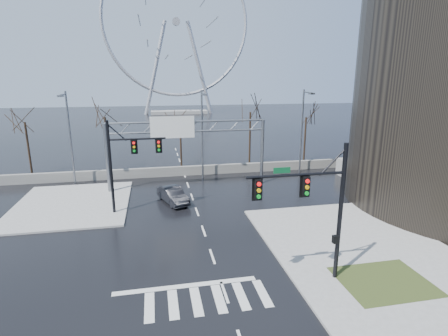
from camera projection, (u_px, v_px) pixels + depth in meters
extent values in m
plane|color=black|center=(212.00, 256.00, 22.76)|extent=(260.00, 260.00, 0.00)
cube|color=gray|center=(337.00, 230.00, 26.55)|extent=(12.00, 10.00, 0.15)
cube|color=gray|center=(72.00, 204.00, 32.02)|extent=(10.00, 12.00, 0.15)
cube|color=#2C3A18|center=(384.00, 281.00, 19.70)|extent=(5.00, 4.00, 0.02)
cube|color=slate|center=(184.00, 171.00, 41.60)|extent=(52.00, 0.50, 1.10)
cylinder|color=black|center=(340.00, 214.00, 19.21)|extent=(0.24, 0.24, 8.00)
cylinder|color=black|center=(296.00, 175.00, 18.09)|extent=(5.40, 0.16, 0.16)
cube|color=black|center=(306.00, 186.00, 18.19)|extent=(0.35, 0.28, 1.05)
cube|color=black|center=(258.00, 189.00, 17.69)|extent=(0.35, 0.28, 1.05)
cylinder|color=black|center=(111.00, 168.00, 28.95)|extent=(0.24, 0.24, 8.00)
cylinder|color=black|center=(137.00, 139.00, 28.79)|extent=(4.60, 0.16, 0.16)
cube|color=black|center=(134.00, 147.00, 28.75)|extent=(0.35, 0.28, 1.05)
cube|color=black|center=(159.00, 146.00, 29.13)|extent=(0.35, 0.28, 1.05)
cylinder|color=slate|center=(107.00, 159.00, 34.58)|extent=(0.36, 0.36, 7.00)
cylinder|color=slate|center=(262.00, 152.00, 37.65)|extent=(0.36, 0.36, 7.00)
cylinder|color=slate|center=(187.00, 122.00, 35.24)|extent=(16.00, 0.20, 0.20)
cylinder|color=slate|center=(187.00, 131.00, 35.49)|extent=(16.00, 0.20, 0.20)
cube|color=#0A4B24|center=(172.00, 127.00, 34.94)|extent=(4.20, 0.10, 2.00)
cube|color=silver|center=(172.00, 127.00, 34.88)|extent=(4.40, 0.02, 2.20)
cylinder|color=slate|center=(71.00, 139.00, 36.76)|extent=(0.20, 0.20, 10.00)
cylinder|color=slate|center=(63.00, 94.00, 34.54)|extent=(0.12, 2.20, 0.12)
cube|color=slate|center=(60.00, 96.00, 33.62)|extent=(0.50, 0.70, 0.18)
cylinder|color=slate|center=(202.00, 135.00, 39.45)|extent=(0.20, 0.20, 10.00)
cylinder|color=slate|center=(203.00, 93.00, 37.23)|extent=(0.12, 2.20, 0.12)
cube|color=slate|center=(204.00, 95.00, 36.30)|extent=(0.50, 0.70, 0.18)
cylinder|color=slate|center=(302.00, 132.00, 41.75)|extent=(0.20, 0.20, 10.00)
cylinder|color=slate|center=(308.00, 92.00, 39.53)|extent=(0.12, 2.20, 0.12)
cube|color=slate|center=(312.00, 94.00, 38.60)|extent=(0.50, 0.70, 0.18)
cylinder|color=black|center=(29.00, 149.00, 41.29)|extent=(0.24, 0.24, 6.30)
cylinder|color=black|center=(107.00, 145.00, 42.49)|extent=(0.24, 0.24, 6.75)
cylinder|color=black|center=(181.00, 144.00, 45.28)|extent=(0.24, 0.24, 5.85)
cylinder|color=black|center=(250.00, 139.00, 45.91)|extent=(0.24, 0.24, 7.02)
cylinder|color=black|center=(305.00, 140.00, 48.03)|extent=(0.24, 0.24, 6.12)
cube|color=gray|center=(179.00, 112.00, 113.74)|extent=(18.00, 6.00, 1.00)
torus|color=#B2B2B7|center=(176.00, 22.00, 106.86)|extent=(45.00, 1.00, 45.00)
cylinder|color=#B2B2B7|center=(176.00, 22.00, 106.86)|extent=(2.40, 1.50, 2.40)
cylinder|color=#B2B2B7|center=(155.00, 69.00, 109.02)|extent=(8.28, 1.20, 28.82)
cylinder|color=#B2B2B7|center=(200.00, 69.00, 111.71)|extent=(8.28, 1.20, 28.82)
imported|color=black|center=(173.00, 195.00, 32.42)|extent=(2.98, 4.74, 1.47)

